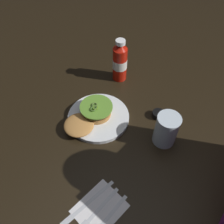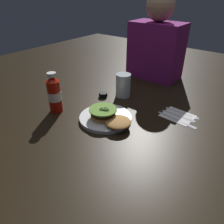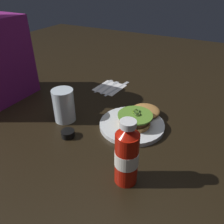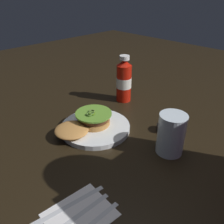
# 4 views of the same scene
# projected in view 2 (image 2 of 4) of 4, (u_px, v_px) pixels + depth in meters

# --- Properties ---
(ground_plane) EXTENTS (3.00, 3.00, 0.00)m
(ground_plane) POSITION_uv_depth(u_px,v_px,m) (121.00, 112.00, 1.11)
(ground_plane) COLOR black
(dinner_plate) EXTENTS (0.26, 0.26, 0.02)m
(dinner_plate) POSITION_uv_depth(u_px,v_px,m) (106.00, 118.00, 1.04)
(dinner_plate) COLOR white
(dinner_plate) RESTS_ON ground_plane
(burger_sandwich) EXTENTS (0.22, 0.13, 0.05)m
(burger_sandwich) POSITION_uv_depth(u_px,v_px,m) (108.00, 116.00, 1.00)
(burger_sandwich) COLOR #BA7D3E
(burger_sandwich) RESTS_ON dinner_plate
(ketchup_bottle) EXTENTS (0.07, 0.07, 0.21)m
(ketchup_bottle) POSITION_uv_depth(u_px,v_px,m) (54.00, 94.00, 1.07)
(ketchup_bottle) COLOR #B8160A
(ketchup_bottle) RESTS_ON ground_plane
(water_glass) EXTENTS (0.09, 0.09, 0.14)m
(water_glass) POSITION_uv_depth(u_px,v_px,m) (123.00, 85.00, 1.24)
(water_glass) COLOR silver
(water_glass) RESTS_ON ground_plane
(condiment_cup) EXTENTS (0.05, 0.05, 0.03)m
(condiment_cup) POSITION_uv_depth(u_px,v_px,m) (103.00, 95.00, 1.26)
(condiment_cup) COLOR black
(condiment_cup) RESTS_ON ground_plane
(napkin) EXTENTS (0.16, 0.14, 0.00)m
(napkin) POSITION_uv_depth(u_px,v_px,m) (178.00, 116.00, 1.07)
(napkin) COLOR white
(napkin) RESTS_ON ground_plane
(butter_knife) EXTENTS (0.21, 0.04, 0.00)m
(butter_knife) POSITION_uv_depth(u_px,v_px,m) (179.00, 120.00, 1.03)
(butter_knife) COLOR silver
(butter_knife) RESTS_ON napkin
(fork_utensil) EXTENTS (0.17, 0.02, 0.00)m
(fork_utensil) POSITION_uv_depth(u_px,v_px,m) (181.00, 116.00, 1.06)
(fork_utensil) COLOR silver
(fork_utensil) RESTS_ON napkin
(spoon_utensil) EXTENTS (0.18, 0.03, 0.00)m
(spoon_utensil) POSITION_uv_depth(u_px,v_px,m) (187.00, 114.00, 1.08)
(spoon_utensil) COLOR silver
(spoon_utensil) RESTS_ON napkin
(diner_person) EXTENTS (0.34, 0.20, 0.54)m
(diner_person) POSITION_uv_depth(u_px,v_px,m) (157.00, 43.00, 1.42)
(diner_person) COLOR #7A1D6D
(diner_person) RESTS_ON ground_plane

